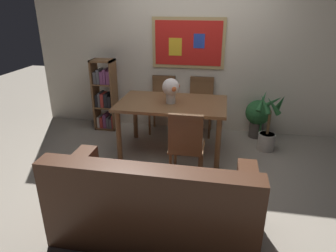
{
  "coord_description": "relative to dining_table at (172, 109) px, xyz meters",
  "views": [
    {
      "loc": [
        0.53,
        -3.33,
        2.01
      ],
      "look_at": [
        -0.08,
        -0.09,
        0.65
      ],
      "focal_mm": 32.07,
      "sensor_mm": 36.0,
      "label": 1
    }
  ],
  "objects": [
    {
      "name": "bookshelf",
      "position": [
        -1.25,
        0.68,
        -0.11
      ],
      "size": [
        0.36,
        0.28,
        1.17
      ],
      "color": "brown",
      "rests_on": "ground_plane"
    },
    {
      "name": "wall_back_with_painting",
      "position": [
        0.13,
        1.01,
        0.64
      ],
      "size": [
        5.2,
        0.14,
        2.6
      ],
      "color": "beige",
      "rests_on": "ground_plane"
    },
    {
      "name": "dining_chair_near_right",
      "position": [
        0.3,
        -0.77,
        -0.12
      ],
      "size": [
        0.4,
        0.41,
        0.91
      ],
      "color": "brown",
      "rests_on": "ground_plane"
    },
    {
      "name": "potted_palm",
      "position": [
        1.34,
        0.33,
        -0.3
      ],
      "size": [
        0.4,
        0.4,
        0.88
      ],
      "color": "#B2ADA3",
      "rests_on": "ground_plane"
    },
    {
      "name": "dining_chair_far_left",
      "position": [
        -0.29,
        0.78,
        -0.12
      ],
      "size": [
        0.4,
        0.41,
        0.91
      ],
      "color": "brown",
      "rests_on": "ground_plane"
    },
    {
      "name": "potted_ivy",
      "position": [
        1.24,
        0.77,
        -0.3
      ],
      "size": [
        0.39,
        0.39,
        0.61
      ],
      "color": "#4C4742",
      "rests_on": "ground_plane"
    },
    {
      "name": "dining_table",
      "position": [
        0.0,
        0.0,
        0.0
      ],
      "size": [
        1.47,
        0.93,
        0.76
      ],
      "color": "brown",
      "rests_on": "ground_plane"
    },
    {
      "name": "ground_plane",
      "position": [
        0.13,
        -0.51,
        -0.66
      ],
      "size": [
        12.0,
        12.0,
        0.0
      ],
      "primitive_type": "plane",
      "color": "gray"
    },
    {
      "name": "leather_couch",
      "position": [
        0.13,
        -1.66,
        -0.35
      ],
      "size": [
        1.8,
        0.84,
        0.84
      ],
      "color": "#472819",
      "rests_on": "ground_plane"
    },
    {
      "name": "flower_vase",
      "position": [
        -0.01,
        -0.04,
        0.3
      ],
      "size": [
        0.23,
        0.23,
        0.34
      ],
      "color": "beige",
      "rests_on": "dining_table"
    },
    {
      "name": "dining_chair_far_right",
      "position": [
        0.33,
        0.81,
        -0.12
      ],
      "size": [
        0.4,
        0.41,
        0.91
      ],
      "color": "brown",
      "rests_on": "ground_plane"
    }
  ]
}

